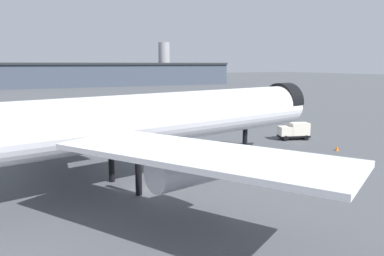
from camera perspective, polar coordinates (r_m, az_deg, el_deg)
ground at (r=42.48m, az=-6.68°, el=-9.09°), size 900.00×900.00×0.00m
airliner_near_gate at (r=42.91m, az=-7.62°, el=1.06°), size 58.62×52.97×16.47m
terminal_building at (r=238.85m, az=-17.81°, el=7.56°), size 207.37×38.79×27.14m
service_truck_front at (r=71.67m, az=14.93°, el=-0.38°), size 5.96×4.15×3.00m
traffic_cone_wingtip at (r=64.71m, az=20.68°, el=-2.82°), size 0.61×0.61×0.76m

